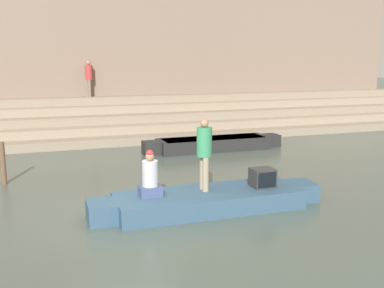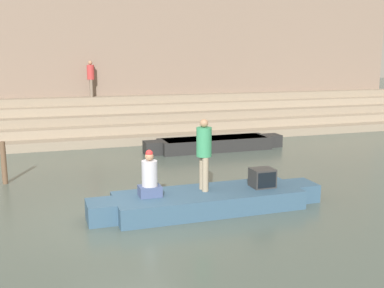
% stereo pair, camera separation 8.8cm
% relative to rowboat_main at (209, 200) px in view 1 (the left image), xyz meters
% --- Properties ---
extents(ground_plane, '(120.00, 120.00, 0.00)m').
position_rel_rowboat_main_xyz_m(ground_plane, '(-1.95, 0.06, -0.23)').
color(ground_plane, '#47544C').
extents(ghat_steps, '(36.00, 3.97, 1.73)m').
position_rel_rowboat_main_xyz_m(ghat_steps, '(-1.95, 10.67, 0.40)').
color(ghat_steps, gray).
rests_on(ghat_steps, ground).
extents(back_wall, '(34.20, 1.28, 8.39)m').
position_rel_rowboat_main_xyz_m(back_wall, '(-1.95, 12.72, 3.94)').
color(back_wall, '#7F6B5B').
rests_on(back_wall, ground).
extents(rowboat_main, '(5.53, 1.56, 0.43)m').
position_rel_rowboat_main_xyz_m(rowboat_main, '(0.00, 0.00, 0.00)').
color(rowboat_main, '#33516B').
rests_on(rowboat_main, ground).
extents(person_standing, '(0.35, 0.35, 1.67)m').
position_rel_rowboat_main_xyz_m(person_standing, '(-0.06, 0.14, 1.16)').
color(person_standing, gray).
rests_on(person_standing, rowboat_main).
extents(person_rowing, '(0.49, 0.39, 1.05)m').
position_rel_rowboat_main_xyz_m(person_rowing, '(-1.36, 0.08, 0.62)').
color(person_rowing, '#3D4C75').
rests_on(person_rowing, rowboat_main).
extents(tv_set, '(0.54, 0.48, 0.44)m').
position_rel_rowboat_main_xyz_m(tv_set, '(1.36, -0.05, 0.42)').
color(tv_set, '#2D2D2D').
rests_on(tv_set, rowboat_main).
extents(moored_boat_shore, '(5.51, 1.20, 0.48)m').
position_rel_rowboat_main_xyz_m(moored_boat_shore, '(2.66, 6.41, 0.02)').
color(moored_boat_shore, black).
rests_on(moored_boat_shore, ground).
extents(mooring_post, '(0.15, 0.15, 1.20)m').
position_rel_rowboat_main_xyz_m(mooring_post, '(-4.64, 3.86, 0.37)').
color(mooring_post, brown).
rests_on(mooring_post, ground).
extents(person_on_steps, '(0.33, 0.33, 1.64)m').
position_rel_rowboat_main_xyz_m(person_on_steps, '(-1.36, 11.73, 2.44)').
color(person_on_steps, '#756656').
rests_on(person_on_steps, ghat_steps).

